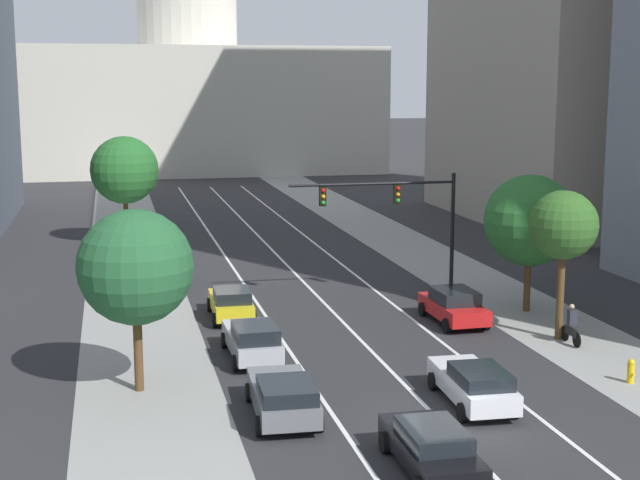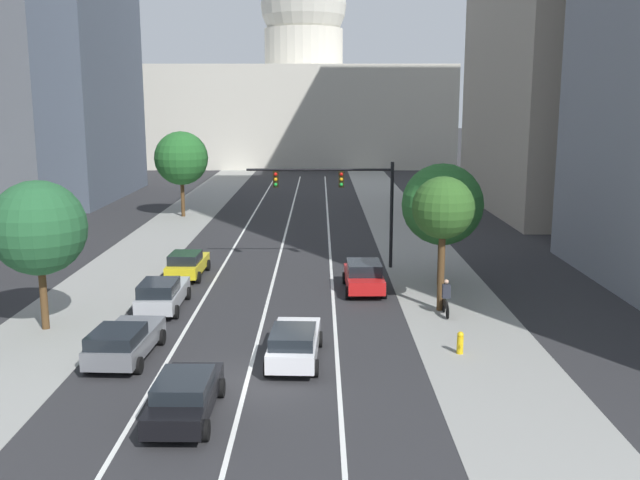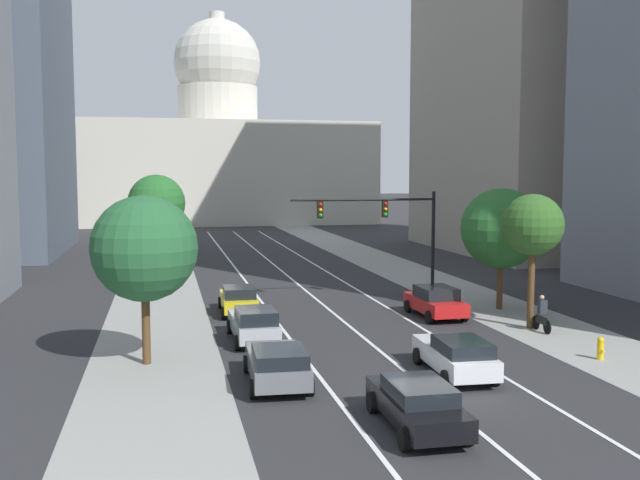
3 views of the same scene
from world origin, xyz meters
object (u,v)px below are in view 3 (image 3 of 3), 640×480
cyclist (542,314)px  fire_hydrant (601,348)px  car_silver (254,323)px  traffic_signal_mast (388,221)px  street_tree_near_left (144,249)px  car_yellow (239,299)px  car_black (417,403)px  street_tree_near_right (533,226)px  car_white (456,355)px  street_tree_far_right (501,229)px  car_gray (277,363)px  car_red (435,301)px  street_tree_mid_left (157,203)px  capitol_building (219,159)px

cyclist → fire_hydrant: bearing=176.7°
car_silver → traffic_signal_mast: (8.87, 8.87, 3.77)m
street_tree_near_left → car_yellow: bearing=64.2°
car_black → car_yellow: 18.48m
fire_hydrant → street_tree_near_right: street_tree_near_right is taller
car_black → street_tree_near_left: bearing=41.5°
car_silver → car_black: size_ratio=1.03×
car_white → street_tree_near_right: size_ratio=0.75×
street_tree_far_right → street_tree_near_left: size_ratio=1.01×
car_gray → fire_hydrant: size_ratio=5.20×
car_black → cyclist: cyclist is taller
street_tree_near_right → cyclist: bearing=-82.4°
car_black → cyclist: size_ratio=2.69×
car_red → car_black: (-6.49, -15.21, -0.07)m
street_tree_near_right → car_black: bearing=-130.2°
cyclist → car_black: bearing=137.5°
car_yellow → cyclist: (13.26, -7.34, 0.08)m
fire_hydrant → car_silver: bearing=155.3°
street_tree_near_right → traffic_signal_mast: bearing=115.7°
car_silver → fire_hydrant: (12.94, -5.94, -0.34)m
car_gray → car_black: bearing=-144.5°
traffic_signal_mast → street_tree_mid_left: size_ratio=1.18×
car_gray → street_tree_near_left: (-4.47, 3.85, 3.69)m
fire_hydrant → street_tree_mid_left: size_ratio=0.13×
car_yellow → street_tree_near_right: size_ratio=0.69×
car_white → car_yellow: 14.83m
car_white → street_tree_mid_left: size_ratio=0.66×
car_black → street_tree_mid_left: (-7.53, 39.75, 4.23)m
car_white → street_tree_mid_left: bearing=19.8°
car_gray → street_tree_near_right: (13.15, 6.67, 4.10)m
traffic_signal_mast → cyclist: bearing=-65.8°
street_tree_near_left → street_tree_far_right: bearing=22.4°
capitol_building → street_tree_far_right: bearing=-83.5°
fire_hydrant → street_tree_mid_left: (-17.24, 33.98, 4.52)m
car_yellow → street_tree_near_left: street_tree_near_left is taller
capitol_building → street_tree_near_left: bearing=-96.1°
car_black → street_tree_far_right: (10.68, 16.51, 3.63)m
fire_hydrant → street_tree_mid_left: street_tree_mid_left is taller
car_yellow → fire_hydrant: (12.95, -12.42, -0.31)m
car_silver → traffic_signal_mast: size_ratio=0.56×
capitol_building → car_gray: capitol_building is taller
cyclist → street_tree_near_left: (-17.74, -1.94, 3.61)m
car_red → capitol_building: bearing=2.4°
traffic_signal_mast → car_silver: bearing=-135.0°
car_gray → traffic_signal_mast: (8.88, 15.53, 3.80)m
car_white → car_red: (3.25, 10.36, 0.04)m
street_tree_near_right → capitol_building: bearing=95.6°
car_black → cyclist: (10.01, 10.85, 0.11)m
cyclist → street_tree_far_right: 6.70m
car_black → cyclist: bearing=-42.1°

